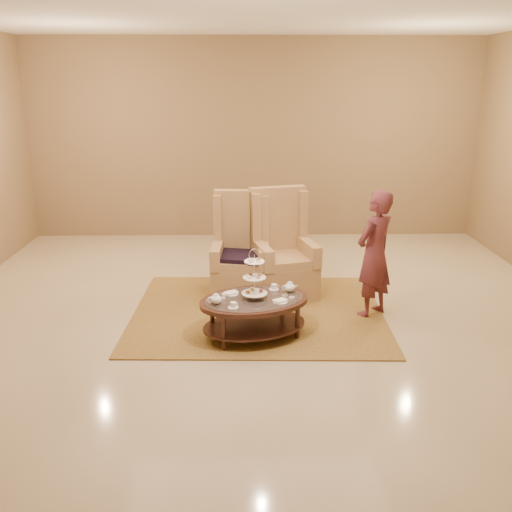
{
  "coord_description": "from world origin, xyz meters",
  "views": [
    {
      "loc": [
        -0.17,
        -6.29,
        2.78
      ],
      "look_at": [
        -0.04,
        0.2,
        0.76
      ],
      "focal_mm": 40.0,
      "sensor_mm": 36.0,
      "label": 1
    }
  ],
  "objects_px": {
    "tea_table": "(254,305)",
    "armchair_right": "(282,259)",
    "armchair_left": "(241,260)",
    "person": "(374,254)"
  },
  "relations": [
    {
      "from": "person",
      "to": "armchair_right",
      "type": "bearing_deg",
      "value": -78.42
    },
    {
      "from": "tea_table",
      "to": "armchair_left",
      "type": "distance_m",
      "value": 1.39
    },
    {
      "from": "armchair_left",
      "to": "armchair_right",
      "type": "height_order",
      "value": "armchair_right"
    },
    {
      "from": "tea_table",
      "to": "armchair_right",
      "type": "distance_m",
      "value": 1.45
    },
    {
      "from": "tea_table",
      "to": "armchair_left",
      "type": "height_order",
      "value": "armchair_left"
    },
    {
      "from": "tea_table",
      "to": "person",
      "type": "bearing_deg",
      "value": 3.91
    },
    {
      "from": "person",
      "to": "armchair_left",
      "type": "bearing_deg",
      "value": -67.6
    },
    {
      "from": "armchair_right",
      "to": "tea_table",
      "type": "bearing_deg",
      "value": -120.22
    },
    {
      "from": "armchair_left",
      "to": "person",
      "type": "height_order",
      "value": "person"
    },
    {
      "from": "tea_table",
      "to": "armchair_right",
      "type": "relative_size",
      "value": 1.02
    }
  ]
}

